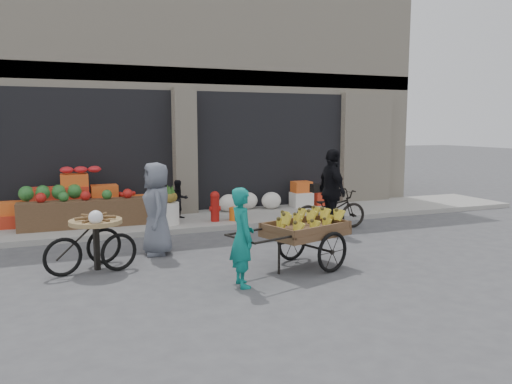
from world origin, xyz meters
name	(u,v)px	position (x,y,z in m)	size (l,w,h in m)	color
ground	(257,268)	(0.00, 0.00, 0.00)	(80.00, 80.00, 0.00)	#424244
sidewalk	(195,221)	(0.00, 4.10, 0.06)	(18.00, 2.20, 0.12)	gray
building	(160,91)	(0.00, 8.03, 3.37)	(14.00, 6.45, 7.00)	beige
fruit_display	(84,200)	(-2.48, 4.38, 0.67)	(3.10, 1.12, 1.24)	red
pineapple_bin	(168,213)	(-0.75, 3.60, 0.37)	(0.52, 0.52, 0.50)	silver
fire_hydrant	(215,205)	(0.35, 3.55, 0.50)	(0.22, 0.22, 0.71)	#A5140F
orange_bucket	(236,214)	(0.85, 3.50, 0.27)	(0.32, 0.32, 0.30)	orange
right_bay_goods	(283,197)	(2.61, 4.70, 0.41)	(3.35, 0.60, 0.70)	silver
seated_person	(179,199)	(-0.35, 4.20, 0.58)	(0.45, 0.35, 0.93)	black
banana_cart	(303,228)	(0.70, -0.28, 0.68)	(2.40, 1.51, 0.94)	brown
vendor_woman	(242,237)	(-0.55, -0.78, 0.73)	(0.53, 0.35, 1.46)	#0E7268
tricycle_cart	(96,236)	(-2.48, 0.86, 0.57)	(1.45, 1.07, 0.95)	#9E7F51
vendor_grey	(157,209)	(-1.37, 1.51, 0.84)	(0.83, 0.54, 1.69)	slate
bicycle	(330,210)	(2.70, 2.29, 0.45)	(0.60, 1.72, 0.90)	black
cyclist	(332,191)	(2.50, 1.89, 0.93)	(1.08, 0.45, 1.85)	black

